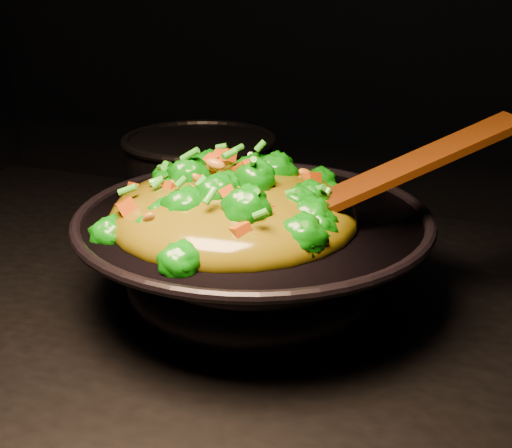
% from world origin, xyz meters
% --- Properties ---
extents(wok, '(0.45, 0.45, 0.12)m').
position_xyz_m(wok, '(0.11, 0.06, 0.96)').
color(wok, black).
rests_on(wok, stovetop).
extents(stir_fry, '(0.33, 0.33, 0.10)m').
position_xyz_m(stir_fry, '(0.10, 0.04, 1.07)').
color(stir_fry, '#0B6907').
rests_on(stir_fry, wok).
extents(spatula, '(0.30, 0.20, 0.14)m').
position_xyz_m(spatula, '(0.26, 0.08, 1.08)').
color(spatula, '#351208').
rests_on(spatula, wok).
extents(back_pot, '(0.27, 0.27, 0.14)m').
position_xyz_m(back_pot, '(-0.08, 0.32, 0.97)').
color(back_pot, black).
rests_on(back_pot, stovetop).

